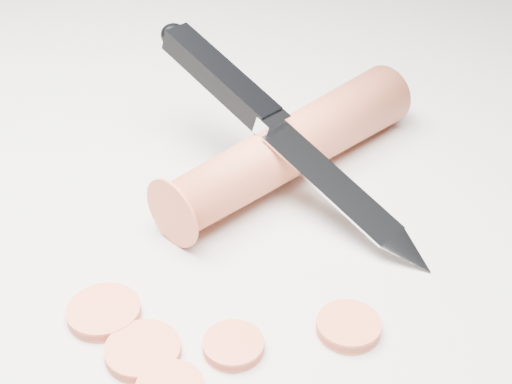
# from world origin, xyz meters

# --- Properties ---
(ground) EXTENTS (2.40, 2.40, 0.00)m
(ground) POSITION_xyz_m (0.00, 0.00, 0.00)
(ground) COLOR beige
(ground) RESTS_ON ground
(carrot) EXTENTS (0.16, 0.19, 0.04)m
(carrot) POSITION_xyz_m (0.06, 0.09, 0.02)
(carrot) COLOR #D35735
(carrot) RESTS_ON ground
(carrot_slice_0) EXTENTS (0.03, 0.03, 0.01)m
(carrot_slice_0) POSITION_xyz_m (0.10, -0.06, 0.00)
(carrot_slice_0) COLOR #E96038
(carrot_slice_0) RESTS_ON ground
(carrot_slice_1) EXTENTS (0.04, 0.04, 0.01)m
(carrot_slice_1) POSITION_xyz_m (-0.00, -0.09, 0.00)
(carrot_slice_1) COLOR #E96038
(carrot_slice_1) RESTS_ON ground
(carrot_slice_2) EXTENTS (0.03, 0.03, 0.01)m
(carrot_slice_2) POSITION_xyz_m (0.04, -0.08, 0.00)
(carrot_slice_2) COLOR #E96038
(carrot_slice_2) RESTS_ON ground
(carrot_slice_4) EXTENTS (0.04, 0.04, 0.01)m
(carrot_slice_4) POSITION_xyz_m (-0.03, -0.06, 0.00)
(carrot_slice_4) COLOR #E96038
(carrot_slice_4) RESTS_ON ground
(kitchen_knife) EXTENTS (0.20, 0.17, 0.09)m
(kitchen_knife) POSITION_xyz_m (0.06, 0.07, 0.04)
(kitchen_knife) COLOR silver
(kitchen_knife) RESTS_ON ground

